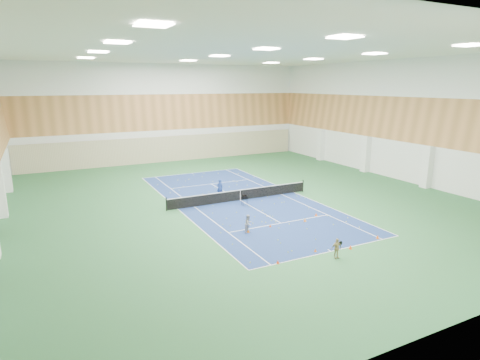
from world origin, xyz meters
name	(u,v)px	position (x,y,z in m)	size (l,w,h in m)	color
ground	(240,200)	(0.00, 0.00, 0.00)	(40.00, 40.00, 0.00)	#296135
room_shell	(240,129)	(0.00, 0.00, 6.00)	(36.00, 40.00, 12.00)	white
wood_cladding	(240,104)	(0.00, 0.00, 8.00)	(36.00, 40.00, 8.00)	#C08047
ceiling_light_grid	(240,53)	(0.00, 0.00, 11.92)	(21.40, 25.40, 0.06)	white
court_surface	(240,200)	(0.00, 0.00, 0.01)	(10.97, 23.77, 0.01)	navy
tennis_balls_scatter	(240,200)	(0.00, 0.00, 0.05)	(10.57, 22.77, 0.07)	#BCCB22
tennis_net	(240,194)	(0.00, 0.00, 0.55)	(12.80, 0.10, 1.10)	black
back_curtain	(170,149)	(0.00, 19.75, 1.60)	(35.40, 0.16, 3.20)	#C6B793
coach	(220,188)	(-1.04, 1.93, 0.77)	(0.56, 0.37, 1.55)	navy
child_court	(248,224)	(-2.87, -6.91, 0.61)	(0.59, 0.46, 1.21)	#9798A0
child_apron	(337,248)	(-0.34, -12.73, 0.59)	(0.69, 0.29, 1.18)	tan
ball_cart	(245,200)	(-0.31, -1.40, 0.40)	(0.46, 0.46, 0.80)	black
cone_svc_a	(248,231)	(-2.90, -6.95, 0.11)	(0.20, 0.20, 0.22)	#D7660B
cone_svc_b	(270,226)	(-1.06, -6.69, 0.09)	(0.17, 0.17, 0.19)	#E7450C
cone_svc_c	(305,220)	(1.74, -6.85, 0.12)	(0.22, 0.22, 0.24)	orange
cone_svc_d	(316,214)	(3.21, -6.21, 0.12)	(0.22, 0.22, 0.24)	#E04D0B
cone_base_a	(278,262)	(-3.66, -11.86, 0.10)	(0.19, 0.19, 0.21)	#FF410D
cone_base_b	(315,250)	(-0.85, -11.50, 0.09)	(0.17, 0.17, 0.19)	orange
cone_base_c	(350,247)	(1.27, -12.10, 0.12)	(0.21, 0.21, 0.23)	#F1450C
cone_base_d	(378,237)	(3.93, -11.62, 0.12)	(0.22, 0.22, 0.24)	#D8540B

